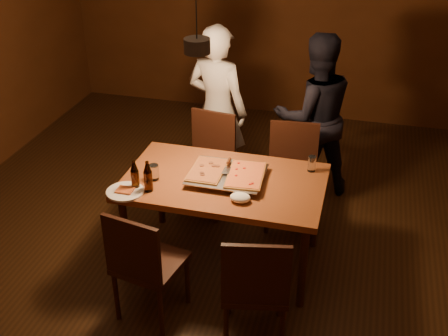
% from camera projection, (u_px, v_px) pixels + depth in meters
% --- Properties ---
extents(room_shell, '(6.00, 6.00, 6.00)m').
position_uv_depth(room_shell, '(198.00, 94.00, 3.94)').
color(room_shell, '#331D0D').
rests_on(room_shell, ground).
extents(dining_table, '(1.50, 0.90, 0.75)m').
position_uv_depth(dining_table, '(224.00, 188.00, 4.23)').
color(dining_table, '#984F26').
rests_on(dining_table, floor).
extents(chair_far_left, '(0.48, 0.48, 0.49)m').
position_uv_depth(chair_far_left, '(209.00, 153.00, 5.02)').
color(chair_far_left, '#38190F').
rests_on(chair_far_left, floor).
extents(chair_far_right, '(0.46, 0.46, 0.49)m').
position_uv_depth(chair_far_right, '(292.00, 165.00, 4.82)').
color(chair_far_right, '#38190F').
rests_on(chair_far_right, floor).
extents(chair_near_left, '(0.49, 0.49, 0.49)m').
position_uv_depth(chair_near_left, '(142.00, 258.00, 3.72)').
color(chair_near_left, '#38190F').
rests_on(chair_near_left, floor).
extents(chair_near_right, '(0.50, 0.50, 0.49)m').
position_uv_depth(chair_near_right, '(255.00, 281.00, 3.52)').
color(chair_near_right, '#38190F').
rests_on(chair_near_right, floor).
extents(pizza_tray, '(0.58, 0.49, 0.05)m').
position_uv_depth(pizza_tray, '(227.00, 176.00, 4.19)').
color(pizza_tray, silver).
rests_on(pizza_tray, dining_table).
extents(pizza_meat, '(0.25, 0.39, 0.02)m').
position_uv_depth(pizza_meat, '(208.00, 170.00, 4.20)').
color(pizza_meat, maroon).
rests_on(pizza_meat, pizza_tray).
extents(pizza_cheese, '(0.29, 0.43, 0.02)m').
position_uv_depth(pizza_cheese, '(246.00, 175.00, 4.14)').
color(pizza_cheese, gold).
rests_on(pizza_cheese, pizza_tray).
extents(spatula, '(0.12, 0.25, 0.04)m').
position_uv_depth(spatula, '(227.00, 170.00, 4.19)').
color(spatula, silver).
rests_on(spatula, pizza_tray).
extents(beer_bottle_a, '(0.06, 0.06, 0.23)m').
position_uv_depth(beer_bottle_a, '(135.00, 175.00, 4.03)').
color(beer_bottle_a, black).
rests_on(beer_bottle_a, dining_table).
extents(beer_bottle_b, '(0.06, 0.06, 0.24)m').
position_uv_depth(beer_bottle_b, '(148.00, 176.00, 4.00)').
color(beer_bottle_b, black).
rests_on(beer_bottle_b, dining_table).
extents(water_glass_left, '(0.08, 0.08, 0.12)m').
position_uv_depth(water_glass_left, '(154.00, 172.00, 4.17)').
color(water_glass_left, silver).
rests_on(water_glass_left, dining_table).
extents(water_glass_right, '(0.06, 0.06, 0.12)m').
position_uv_depth(water_glass_right, '(312.00, 164.00, 4.28)').
color(water_glass_right, silver).
rests_on(water_glass_right, dining_table).
extents(plate_slice, '(0.27, 0.27, 0.03)m').
position_uv_depth(plate_slice, '(125.00, 191.00, 4.03)').
color(plate_slice, white).
rests_on(plate_slice, dining_table).
extents(napkin, '(0.15, 0.11, 0.06)m').
position_uv_depth(napkin, '(240.00, 198.00, 3.92)').
color(napkin, white).
rests_on(napkin, dining_table).
extents(diner_white, '(0.66, 0.51, 1.61)m').
position_uv_depth(diner_white, '(217.00, 111.00, 5.17)').
color(diner_white, silver).
rests_on(diner_white, floor).
extents(diner_dark, '(0.93, 0.84, 1.55)m').
position_uv_depth(diner_dark, '(314.00, 116.00, 5.14)').
color(diner_dark, black).
rests_on(diner_dark, floor).
extents(pendant_lamp, '(0.18, 0.18, 1.10)m').
position_uv_depth(pendant_lamp, '(197.00, 44.00, 3.76)').
color(pendant_lamp, black).
rests_on(pendant_lamp, ceiling).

